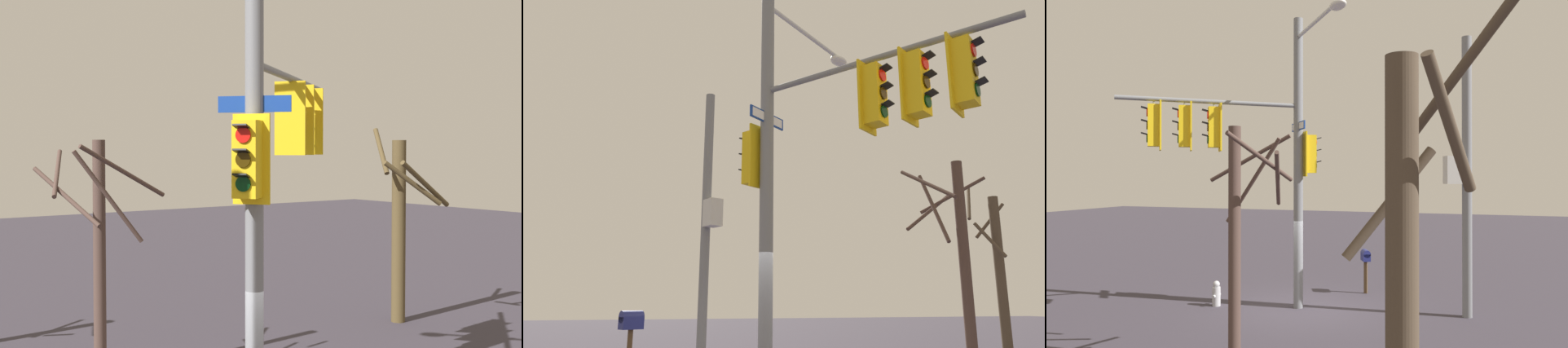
{
  "view_description": "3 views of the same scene",
  "coord_description": "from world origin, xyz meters",
  "views": [
    {
      "loc": [
        -8.62,
        5.82,
        4.57
      ],
      "look_at": [
        0.24,
        -0.58,
        4.2
      ],
      "focal_mm": 49.38,
      "sensor_mm": 36.0,
      "label": 1
    },
    {
      "loc": [
        -2.37,
        -9.71,
        1.59
      ],
      "look_at": [
        0.24,
        -0.3,
        4.05
      ],
      "focal_mm": 34.87,
      "sensor_mm": 36.0,
      "label": 2
    },
    {
      "loc": [
        13.25,
        4.84,
        3.75
      ],
      "look_at": [
        0.28,
        0.19,
        3.85
      ],
      "focal_mm": 34.09,
      "sensor_mm": 36.0,
      "label": 3
    }
  ],
  "objects": [
    {
      "name": "bare_tree_behind_pole",
      "position": [
        8.5,
        4.13,
        2.65
      ],
      "size": [
        1.78,
        1.78,
        5.49
      ],
      "color": "#4A3C2E",
      "rests_on": "ground"
    },
    {
      "name": "ground_plane",
      "position": [
        0.0,
        0.0,
        0.0
      ],
      "size": [
        80.0,
        80.0,
        0.0
      ],
      "primitive_type": "plane",
      "color": "#36313B"
    },
    {
      "name": "fire_hydrant",
      "position": [
        0.52,
        -2.55,
        0.34
      ],
      "size": [
        0.38,
        0.24,
        0.73
      ],
      "color": "#B2B2B7",
      "rests_on": "ground"
    },
    {
      "name": "mailbox",
      "position": [
        -2.51,
        1.21,
        1.11
      ],
      "size": [
        0.5,
        0.41,
        1.41
      ],
      "rotation": [
        0.0,
        0.0,
        5.17
      ],
      "color": "#4C3823",
      "rests_on": "ground"
    },
    {
      "name": "bare_tree_corner",
      "position": [
        4.49,
        0.26,
        2.64
      ],
      "size": [
        2.21,
        2.17,
        4.76
      ],
      "color": "#4A3730",
      "rests_on": "ground"
    },
    {
      "name": "secondary_pole_assembly",
      "position": [
        -0.7,
        4.33,
        3.81
      ],
      "size": [
        0.54,
        0.75,
        7.55
      ],
      "rotation": [
        0.0,
        0.0,
        5.11
      ],
      "color": "slate",
      "rests_on": "ground"
    },
    {
      "name": "main_signal_pole_assembly",
      "position": [
        0.72,
        -1.04,
        4.8
      ],
      "size": [
        3.61,
        6.13,
        8.35
      ],
      "rotation": [
        0.0,
        0.0,
        5.38
      ],
      "color": "slate",
      "rests_on": "ground"
    }
  ]
}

